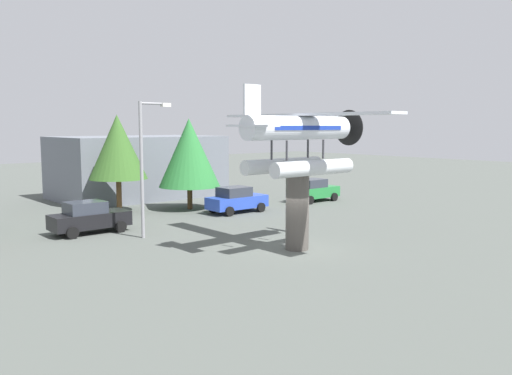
% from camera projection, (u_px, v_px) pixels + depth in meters
% --- Properties ---
extents(ground_plane, '(140.00, 140.00, 0.00)m').
position_uv_depth(ground_plane, '(297.00, 249.00, 25.30)').
color(ground_plane, '#4C514C').
extents(display_pedestal, '(1.10, 1.10, 3.59)m').
position_uv_depth(display_pedestal, '(297.00, 212.00, 25.10)').
color(display_pedestal, '#4C4742').
rests_on(display_pedestal, ground).
extents(floatplane_monument, '(6.93, 10.41, 4.00)m').
position_uv_depth(floatplane_monument, '(300.00, 138.00, 24.78)').
color(floatplane_monument, silver).
rests_on(floatplane_monument, display_pedestal).
extents(car_mid_black, '(4.20, 2.02, 1.76)m').
position_uv_depth(car_mid_black, '(89.00, 217.00, 29.01)').
color(car_mid_black, black).
rests_on(car_mid_black, ground).
extents(car_far_blue, '(4.20, 2.02, 1.76)m').
position_uv_depth(car_far_blue, '(236.00, 200.00, 35.91)').
color(car_far_blue, '#2847B7').
rests_on(car_far_blue, ground).
extents(car_distant_green, '(4.20, 2.02, 1.76)m').
position_uv_depth(car_distant_green, '(313.00, 190.00, 41.22)').
color(car_distant_green, '#237A38').
rests_on(car_distant_green, ground).
extents(streetlight_primary, '(1.84, 0.28, 7.08)m').
position_uv_depth(streetlight_primary, '(145.00, 158.00, 27.56)').
color(streetlight_primary, gray).
rests_on(streetlight_primary, ground).
extents(storefront_building, '(12.82, 7.98, 4.99)m').
position_uv_depth(storefront_building, '(138.00, 167.00, 43.82)').
color(storefront_building, slate).
rests_on(storefront_building, ground).
extents(tree_east, '(3.88, 3.88, 6.59)m').
position_uv_depth(tree_east, '(118.00, 147.00, 35.62)').
color(tree_east, brown).
rests_on(tree_east, ground).
extents(tree_center_back, '(4.29, 4.29, 6.36)m').
position_uv_depth(tree_center_back, '(189.00, 153.00, 37.12)').
color(tree_center_back, brown).
rests_on(tree_center_back, ground).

